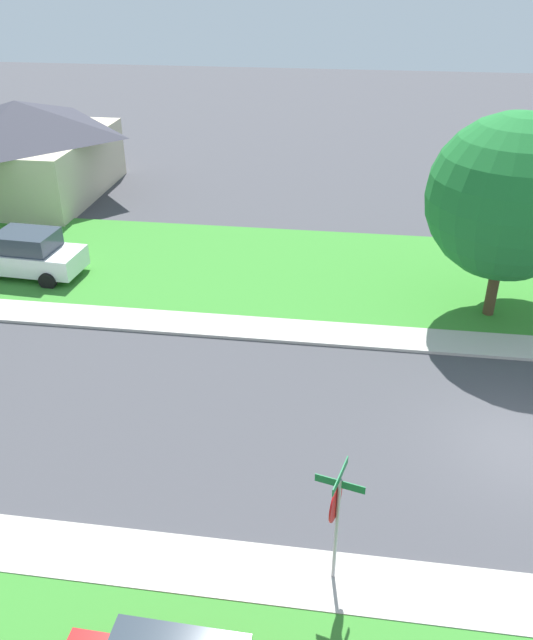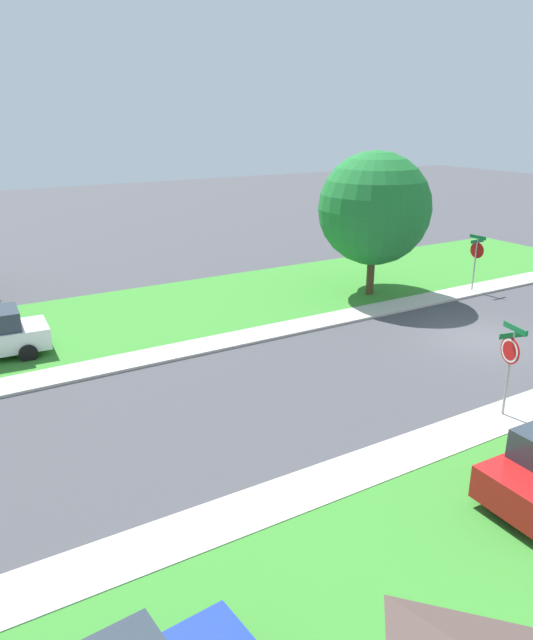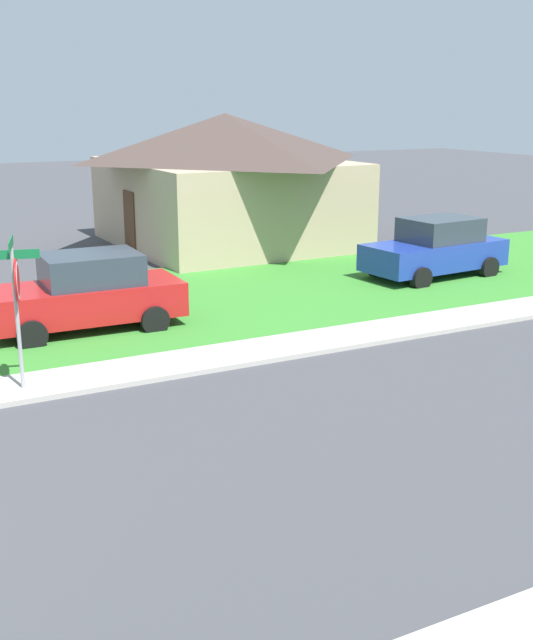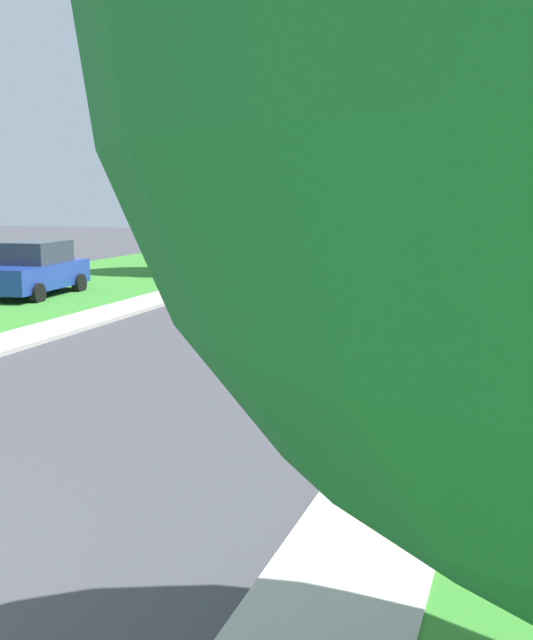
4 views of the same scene
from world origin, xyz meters
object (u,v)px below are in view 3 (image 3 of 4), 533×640
(stop_sign_far_corner, at_px, (16,290))
(car_red_far_down_street, at_px, (86,293))
(house_left_setback, at_px, (226,178))
(car_blue_across_road, at_px, (436,249))

(stop_sign_far_corner, xyz_separation_m, car_red_far_down_street, (-3.35, 2.05, -1.01))
(stop_sign_far_corner, relative_size, house_left_setback, 0.30)
(car_blue_across_road, height_order, house_left_setback, house_left_setback)
(stop_sign_far_corner, xyz_separation_m, car_blue_across_road, (-4.09, 12.54, -1.01))
(car_red_far_down_street, height_order, car_blue_across_road, same)
(car_blue_across_road, bearing_deg, stop_sign_far_corner, -71.93)
(stop_sign_far_corner, bearing_deg, house_left_setback, 141.69)
(car_red_far_down_street, xyz_separation_m, house_left_setback, (-8.68, 7.45, 1.50))
(stop_sign_far_corner, distance_m, house_left_setback, 15.34)
(car_blue_across_road, bearing_deg, car_red_far_down_street, -85.94)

